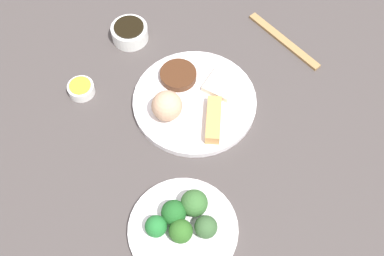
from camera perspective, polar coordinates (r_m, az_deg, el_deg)
name	(u,v)px	position (r m, az deg, el deg)	size (l,w,h in m)	color
tabletop	(195,103)	(1.14, 0.40, 2.99)	(2.20, 2.20, 0.02)	#463F3D
main_plate	(195,101)	(1.12, 0.39, 3.18)	(0.29, 0.29, 0.02)	white
rice_scoop	(167,106)	(1.06, -3.01, 2.65)	(0.07, 0.07, 0.07)	tan
spring_roll	(213,120)	(1.07, 2.57, 0.99)	(0.11, 0.03, 0.03)	tan
crab_rangoon_wonton	(222,84)	(1.13, 3.60, 5.31)	(0.08, 0.07, 0.02)	beige
stir_fry_heap	(178,75)	(1.14, -1.65, 6.30)	(0.09, 0.09, 0.02)	#492815
broccoli_plate	(183,230)	(0.98, -1.07, -12.00)	(0.22, 0.22, 0.01)	white
broccoli_floret_0	(174,212)	(0.96, -2.18, -10.02)	(0.05, 0.05, 0.05)	#1F5E23
broccoli_floret_1	(181,231)	(0.95, -1.35, -12.18)	(0.05, 0.05, 0.05)	#2E6221
broccoli_floret_2	(194,203)	(0.96, 0.26, -8.93)	(0.06, 0.06, 0.06)	#37682F
broccoli_floret_3	(206,227)	(0.95, 1.67, -11.69)	(0.05, 0.05, 0.05)	#375C31
broccoli_floret_4	(156,226)	(0.95, -4.31, -11.59)	(0.04, 0.04, 0.04)	#237230
soy_sauce_bowl	(130,33)	(1.24, -7.42, 11.16)	(0.09, 0.09, 0.04)	white
soy_sauce_bowl_liquid	(129,27)	(1.22, -7.54, 11.84)	(0.07, 0.07, 0.00)	black
sauce_ramekin_hot_mustard	(81,89)	(1.16, -13.05, 4.54)	(0.06, 0.06, 0.02)	white
sauce_ramekin_hot_mustard_liquid	(80,85)	(1.15, -13.19, 4.95)	(0.05, 0.05, 0.00)	yellow
chopsticks_pair	(284,41)	(1.26, 10.87, 10.17)	(0.23, 0.02, 0.01)	#A17B48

